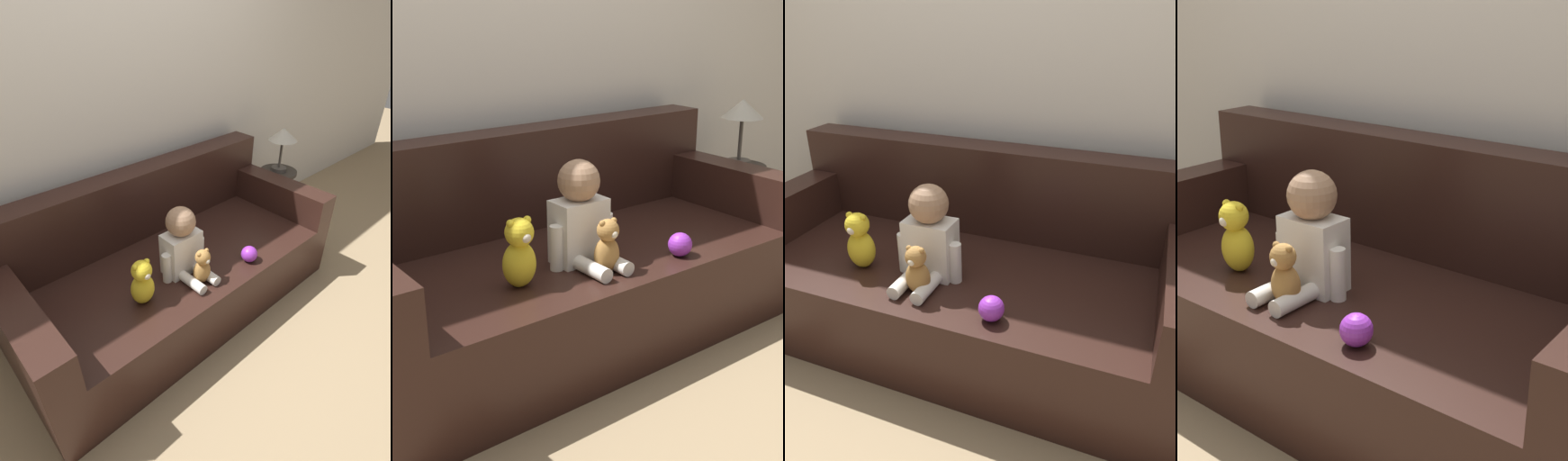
% 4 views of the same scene
% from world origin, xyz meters
% --- Properties ---
extents(ground_plane, '(12.00, 12.00, 0.00)m').
position_xyz_m(ground_plane, '(0.00, 0.00, 0.00)').
color(ground_plane, '#9E8460').
extents(wall_back, '(8.00, 0.05, 2.60)m').
position_xyz_m(wall_back, '(0.00, 0.53, 1.30)').
color(wall_back, silver).
rests_on(wall_back, ground_plane).
extents(couch, '(2.00, 0.90, 0.83)m').
position_xyz_m(couch, '(0.00, 0.06, 0.29)').
color(couch, black).
rests_on(couch, ground_plane).
extents(person_baby, '(0.29, 0.31, 0.40)m').
position_xyz_m(person_baby, '(-0.07, -0.14, 0.57)').
color(person_baby, white).
rests_on(person_baby, couch).
extents(teddy_bear_brown, '(0.10, 0.10, 0.21)m').
position_xyz_m(teddy_bear_brown, '(-0.05, -0.28, 0.49)').
color(teddy_bear_brown, '#AD7A3D').
rests_on(teddy_bear_brown, couch).
extents(plush_toy_side, '(0.13, 0.12, 0.26)m').
position_xyz_m(plush_toy_side, '(-0.38, -0.19, 0.52)').
color(plush_toy_side, yellow).
rests_on(plush_toy_side, couch).
extents(toy_ball, '(0.10, 0.10, 0.10)m').
position_xyz_m(toy_ball, '(0.28, -0.33, 0.44)').
color(toy_ball, purple).
rests_on(toy_ball, couch).
extents(side_table, '(0.30, 0.30, 0.86)m').
position_xyz_m(side_table, '(1.24, 0.18, 0.66)').
color(side_table, '#332D28').
rests_on(side_table, ground_plane).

